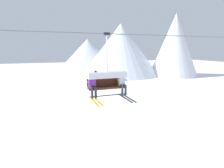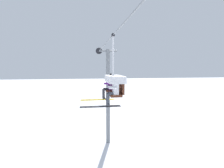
{
  "view_description": "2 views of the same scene",
  "coord_description": "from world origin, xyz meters",
  "px_view_note": "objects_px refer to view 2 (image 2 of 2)",
  "views": [
    {
      "loc": [
        -3.39,
        -9.0,
        7.69
      ],
      "look_at": [
        -0.49,
        -0.93,
        5.98
      ],
      "focal_mm": 28.0,
      "sensor_mm": 36.0,
      "label": 1
    },
    {
      "loc": [
        7.18,
        -2.1,
        6.98
      ],
      "look_at": [
        -0.49,
        -0.88,
        6.23
      ],
      "focal_mm": 28.0,
      "sensor_mm": 36.0,
      "label": 2
    }
  ],
  "objects_px": {
    "chairlift_chair": "(115,82)",
    "skier_white": "(113,91)",
    "skier_purple": "(108,86)",
    "lift_tower_near": "(108,94)"
  },
  "relations": [
    {
      "from": "skier_white",
      "to": "lift_tower_near",
      "type": "bearing_deg",
      "value": 173.73
    },
    {
      "from": "lift_tower_near",
      "to": "chairlift_chair",
      "type": "bearing_deg",
      "value": -5.27
    },
    {
      "from": "skier_purple",
      "to": "skier_white",
      "type": "xyz_separation_m",
      "value": [
        1.55,
        -0.01,
        -0.02
      ]
    },
    {
      "from": "chairlift_chair",
      "to": "skier_purple",
      "type": "bearing_deg",
      "value": -164.54
    },
    {
      "from": "skier_purple",
      "to": "chairlift_chair",
      "type": "bearing_deg",
      "value": 15.46
    },
    {
      "from": "chairlift_chair",
      "to": "skier_purple",
      "type": "height_order",
      "value": "chairlift_chair"
    },
    {
      "from": "chairlift_chair",
      "to": "skier_white",
      "type": "relative_size",
      "value": 1.79
    },
    {
      "from": "lift_tower_near",
      "to": "chairlift_chair",
      "type": "height_order",
      "value": "lift_tower_near"
    },
    {
      "from": "chairlift_chair",
      "to": "skier_white",
      "type": "xyz_separation_m",
      "value": [
        0.78,
        -0.22,
        -0.31
      ]
    },
    {
      "from": "lift_tower_near",
      "to": "skier_white",
      "type": "relative_size",
      "value": 5.12
    }
  ]
}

